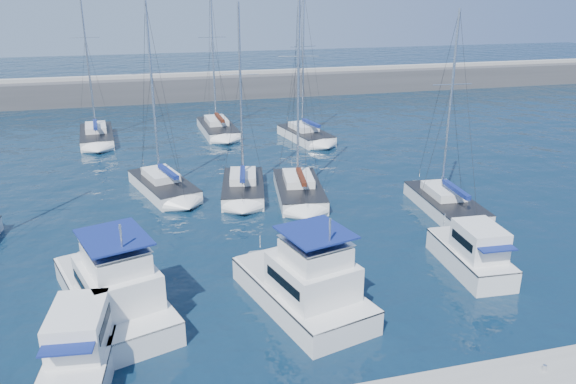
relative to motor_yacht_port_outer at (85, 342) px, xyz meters
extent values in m
plane|color=black|center=(9.03, 5.18, -0.94)|extent=(220.00, 220.00, 0.00)
cube|color=#424244|center=(9.03, 57.18, 0.06)|extent=(160.00, 6.00, 4.00)
cube|color=gray|center=(9.03, 57.18, 2.26)|extent=(160.00, 1.20, 0.50)
cylinder|color=silver|center=(17.03, -5.82, -0.22)|extent=(0.16, 0.16, 0.25)
cube|color=silver|center=(0.03, 0.26, -0.54)|extent=(3.08, 6.81, 1.60)
cube|color=#262628|center=(0.03, 0.26, 0.21)|extent=(3.13, 6.82, 0.08)
cube|color=silver|center=(-0.06, -0.53, 1.06)|extent=(2.33, 3.26, 1.60)
cube|color=black|center=(-0.06, -0.53, 1.14)|extent=(2.30, 2.66, 0.45)
cube|color=navy|center=(-0.20, -1.73, 1.36)|extent=(2.09, 2.21, 0.07)
cube|color=silver|center=(0.97, 3.86, -0.54)|extent=(6.06, 9.68, 1.60)
cube|color=#262628|center=(0.97, 3.86, 0.21)|extent=(6.13, 9.70, 0.08)
cube|color=silver|center=(1.31, 2.81, 1.06)|extent=(4.08, 4.89, 1.60)
cube|color=black|center=(1.31, 2.81, 1.14)|extent=(3.88, 4.11, 0.45)
cube|color=silver|center=(1.37, 2.62, 2.31)|extent=(3.14, 3.52, 0.90)
cube|color=navy|center=(1.37, 2.62, 3.31)|extent=(3.55, 4.01, 0.08)
cube|color=silver|center=(9.64, 2.05, -0.54)|extent=(5.52, 8.57, 1.60)
cube|color=#262628|center=(9.64, 2.05, 0.21)|extent=(5.59, 8.58, 0.08)
cube|color=silver|center=(9.89, 1.12, 1.06)|extent=(3.90, 4.33, 1.60)
cube|color=black|center=(9.89, 1.12, 1.14)|extent=(3.77, 3.64, 0.45)
cube|color=silver|center=(9.94, 0.93, 2.31)|extent=(3.03, 3.11, 0.90)
cube|color=navy|center=(9.94, 0.93, 3.31)|extent=(3.42, 3.54, 0.08)
cube|color=silver|center=(19.43, 3.26, -0.54)|extent=(2.68, 6.00, 1.60)
cube|color=#262628|center=(19.43, 3.26, 0.21)|extent=(2.72, 6.00, 0.08)
cube|color=silver|center=(19.38, 2.55, 1.06)|extent=(2.14, 2.83, 1.60)
cube|color=black|center=(19.38, 2.55, 1.14)|extent=(2.15, 2.29, 0.45)
cube|color=navy|center=(19.32, 1.48, 1.36)|extent=(1.97, 1.90, 0.07)
cube|color=silver|center=(4.05, 19.73, -0.64)|extent=(5.09, 8.11, 1.30)
cube|color=#262628|center=(4.05, 19.73, -0.01)|extent=(5.14, 8.13, 0.06)
cube|color=silver|center=(3.92, 20.18, 0.31)|extent=(2.83, 3.74, 0.55)
cylinder|color=silver|center=(3.83, 20.45, 6.55)|extent=(0.18, 0.18, 12.09)
cylinder|color=silver|center=(4.39, 18.64, 0.86)|extent=(1.22, 3.65, 0.12)
cube|color=navy|center=(4.42, 18.55, 1.01)|extent=(1.33, 3.36, 0.28)
cube|color=silver|center=(9.70, 17.84, -0.64)|extent=(4.18, 7.50, 1.30)
cube|color=#262628|center=(9.70, 17.84, -0.01)|extent=(4.24, 7.51, 0.06)
cube|color=silver|center=(9.78, 18.27, 0.31)|extent=(2.43, 3.40, 0.55)
cylinder|color=silver|center=(9.83, 18.53, 6.50)|extent=(0.18, 0.18, 11.99)
cylinder|color=silver|center=(9.50, 16.80, 0.86)|extent=(0.78, 3.50, 0.12)
cube|color=navy|center=(9.48, 16.70, 1.01)|extent=(0.94, 3.20, 0.28)
cube|color=silver|center=(13.51, 16.27, -0.64)|extent=(4.23, 8.11, 1.30)
cube|color=#262628|center=(13.51, 16.27, -0.01)|extent=(4.29, 8.12, 0.06)
cube|color=silver|center=(13.58, 16.75, 0.31)|extent=(2.50, 3.65, 0.55)
cylinder|color=silver|center=(13.63, 17.03, 7.56)|extent=(0.18, 0.18, 14.11)
cylinder|color=silver|center=(13.34, 15.12, 0.86)|extent=(0.70, 3.84, 0.12)
cube|color=#41180D|center=(13.32, 15.02, 1.01)|extent=(0.87, 3.49, 0.28)
cube|color=silver|center=(22.46, 11.18, -0.64)|extent=(3.44, 7.61, 1.30)
cube|color=#262628|center=(22.46, 11.18, -0.01)|extent=(3.50, 7.62, 0.06)
cube|color=silver|center=(22.49, 11.65, 0.31)|extent=(2.14, 3.37, 0.55)
cylinder|color=silver|center=(22.50, 11.93, 6.35)|extent=(0.18, 0.18, 11.68)
cylinder|color=silver|center=(22.39, 10.07, 0.86)|extent=(0.34, 3.72, 0.12)
cube|color=navy|center=(22.38, 9.97, 1.01)|extent=(0.55, 3.37, 0.28)
cube|color=silver|center=(-1.61, 36.52, -0.64)|extent=(3.59, 8.47, 1.30)
cube|color=#262628|center=(-1.61, 36.52, -0.01)|extent=(3.65, 8.47, 0.06)
cube|color=silver|center=(-1.65, 37.04, 0.31)|extent=(2.21, 3.75, 0.55)
cylinder|color=silver|center=(-1.67, 37.35, 7.54)|extent=(0.18, 0.18, 14.07)
cylinder|color=silver|center=(-1.52, 35.29, 0.86)|extent=(0.42, 4.13, 0.12)
cube|color=navy|center=(-1.52, 35.19, 1.01)|extent=(0.62, 3.74, 0.28)
cube|color=silver|center=(10.42, 36.63, -0.64)|extent=(3.48, 8.40, 1.30)
cube|color=#262628|center=(10.42, 36.63, -0.01)|extent=(3.54, 8.40, 0.06)
cube|color=silver|center=(10.39, 37.15, 0.31)|extent=(2.18, 3.70, 0.55)
cylinder|color=silver|center=(10.38, 37.46, 7.35)|extent=(0.18, 0.18, 13.68)
cylinder|color=silver|center=(10.47, 35.39, 0.86)|extent=(0.31, 4.13, 0.12)
cube|color=#41180D|center=(10.48, 35.29, 1.01)|extent=(0.52, 3.73, 0.28)
cube|color=silver|center=(18.53, 31.70, -0.64)|extent=(4.28, 7.59, 1.30)
cube|color=#262628|center=(18.53, 31.70, -0.01)|extent=(4.34, 7.60, 0.06)
cube|color=silver|center=(18.45, 32.14, 0.31)|extent=(2.50, 3.44, 0.55)
cylinder|color=silver|center=(18.40, 32.41, 6.82)|extent=(0.18, 0.18, 12.63)
cylinder|color=silver|center=(18.73, 30.65, 0.86)|extent=(0.79, 3.54, 0.12)
cube|color=navy|center=(18.75, 30.55, 1.01)|extent=(0.95, 3.23, 0.28)
camera|label=1|loc=(3.10, -20.51, 13.40)|focal=35.00mm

